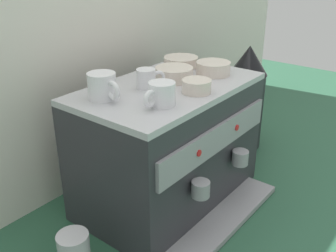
# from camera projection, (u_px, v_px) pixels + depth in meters

# --- Properties ---
(ground_plane) EXTENTS (4.00, 4.00, 0.00)m
(ground_plane) POSITION_uv_depth(u_px,v_px,m) (168.00, 196.00, 1.46)
(ground_plane) COLOR #28563D
(tiled_backsplash_wall) EXTENTS (2.80, 0.03, 1.15)m
(tiled_backsplash_wall) POSITION_uv_depth(u_px,v_px,m) (95.00, 29.00, 1.41)
(tiled_backsplash_wall) COLOR silver
(tiled_backsplash_wall) RESTS_ON ground_plane
(espresso_machine) EXTENTS (0.64, 0.49, 0.43)m
(espresso_machine) POSITION_uv_depth(u_px,v_px,m) (169.00, 145.00, 1.37)
(espresso_machine) COLOR #2D2D33
(espresso_machine) RESTS_ON ground_plane
(ceramic_cup_0) EXTENTS (0.08, 0.13, 0.08)m
(ceramic_cup_0) POSITION_uv_depth(u_px,v_px,m) (103.00, 86.00, 1.15)
(ceramic_cup_0) COLOR white
(ceramic_cup_0) RESTS_ON espresso_machine
(ceramic_cup_1) EXTENTS (0.11, 0.08, 0.07)m
(ceramic_cup_1) POSITION_uv_depth(u_px,v_px,m) (161.00, 94.00, 1.11)
(ceramic_cup_1) COLOR white
(ceramic_cup_1) RESTS_ON espresso_machine
(ceramic_cup_2) EXTENTS (0.09, 0.07, 0.06)m
(ceramic_cup_2) POSITION_uv_depth(u_px,v_px,m) (147.00, 79.00, 1.24)
(ceramic_cup_2) COLOR white
(ceramic_cup_2) RESTS_ON espresso_machine
(ceramic_bowl_0) EXTENTS (0.09, 0.09, 0.04)m
(ceramic_bowl_0) POSITION_uv_depth(u_px,v_px,m) (196.00, 87.00, 1.21)
(ceramic_bowl_0) COLOR beige
(ceramic_bowl_0) RESTS_ON espresso_machine
(ceramic_bowl_1) EXTENTS (0.13, 0.13, 0.04)m
(ceramic_bowl_1) POSITION_uv_depth(u_px,v_px,m) (174.00, 74.00, 1.32)
(ceramic_bowl_1) COLOR beige
(ceramic_bowl_1) RESTS_ON espresso_machine
(ceramic_bowl_2) EXTENTS (0.12, 0.12, 0.04)m
(ceramic_bowl_2) POSITION_uv_depth(u_px,v_px,m) (213.00, 68.00, 1.38)
(ceramic_bowl_2) COLOR beige
(ceramic_bowl_2) RESTS_ON espresso_machine
(ceramic_bowl_3) EXTENTS (0.13, 0.13, 0.04)m
(ceramic_bowl_3) POSITION_uv_depth(u_px,v_px,m) (181.00, 62.00, 1.47)
(ceramic_bowl_3) COLOR beige
(ceramic_bowl_3) RESTS_ON espresso_machine
(coffee_grinder) EXTENTS (0.16, 0.16, 0.46)m
(coffee_grinder) POSITION_uv_depth(u_px,v_px,m) (246.00, 97.00, 1.74)
(coffee_grinder) COLOR black
(coffee_grinder) RESTS_ON ground_plane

